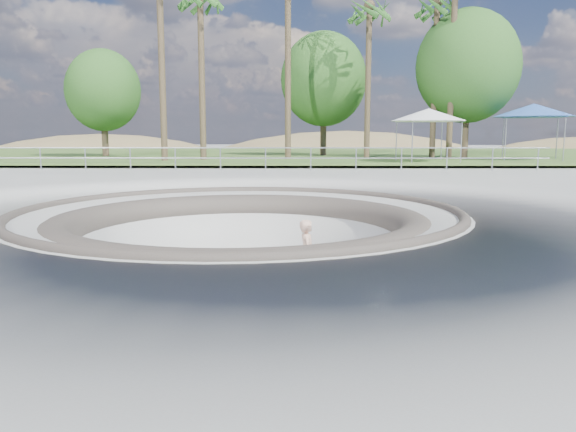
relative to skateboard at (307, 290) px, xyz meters
name	(u,v)px	position (x,y,z in m)	size (l,w,h in m)	color
ground	(240,211)	(-1.57, 0.19, 1.84)	(180.00, 180.00, 0.00)	#A9AAA4
skate_bowl	(241,288)	(-1.57, 0.19, 0.01)	(14.00, 14.00, 4.10)	#A9AAA4
grass_strip	(279,153)	(-1.57, 34.19, 2.06)	(180.00, 36.00, 0.12)	#3C6126
distant_hills	(314,205)	(2.21, 57.37, -5.18)	(103.20, 45.00, 28.60)	olive
safety_railing	(266,159)	(-1.57, 12.19, 2.53)	(25.00, 0.06, 1.03)	#989CA0
skateboard	(307,290)	(0.00, 0.00, 0.00)	(0.78, 0.45, 0.08)	#96653C
skater	(307,255)	(0.00, 0.00, 0.84)	(0.60, 0.39, 1.65)	#E6B394
canopy_white	(429,115)	(7.01, 18.33, 4.63)	(5.63, 5.63, 2.87)	#989CA0
canopy_blue	(534,111)	(13.59, 20.49, 4.96)	(6.10, 6.10, 3.24)	#989CA0
palm_b	(200,2)	(-5.65, 20.51, 11.03)	(2.60, 2.60, 10.41)	brown
palm_d	(369,15)	(4.36, 23.64, 10.90)	(2.60, 2.60, 10.27)	brown
palm_f	(437,11)	(8.41, 23.01, 11.04)	(2.60, 2.60, 10.42)	brown
bushy_tree_left	(103,91)	(-13.26, 25.96, 6.52)	(5.05, 4.59, 7.29)	brown
bushy_tree_mid	(324,79)	(1.78, 27.74, 7.41)	(6.04, 5.49, 8.71)	brown
bushy_tree_right	(468,66)	(10.58, 23.52, 7.80)	(6.47, 5.89, 9.34)	brown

